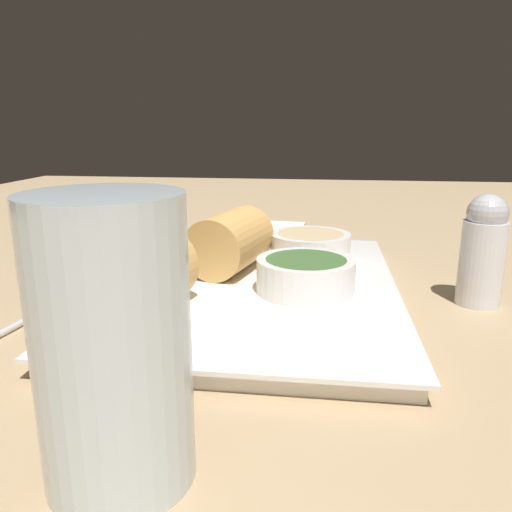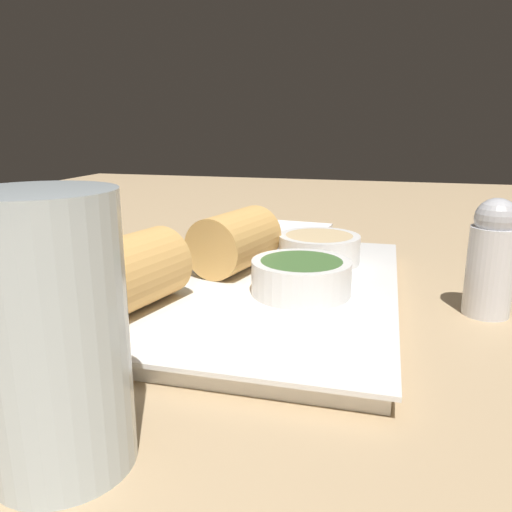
{
  "view_description": "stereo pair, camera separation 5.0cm",
  "coord_description": "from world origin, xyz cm",
  "px_view_note": "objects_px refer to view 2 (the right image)",
  "views": [
    {
      "loc": [
        42.4,
        7.26,
        16.31
      ],
      "look_at": [
        2.67,
        2.02,
        5.62
      ],
      "focal_mm": 35.0,
      "sensor_mm": 36.0,
      "label": 1
    },
    {
      "loc": [
        41.44,
        12.17,
        16.31
      ],
      "look_at": [
        2.67,
        2.02,
        5.62
      ],
      "focal_mm": 35.0,
      "sensor_mm": 36.0,
      "label": 2
    }
  ],
  "objects_px": {
    "dipping_bowl_far": "(319,248)",
    "drinking_glass": "(53,335)",
    "napkin": "(293,231)",
    "salt_shaker": "(492,258)",
    "spoon": "(89,281)",
    "serving_plate": "(256,289)",
    "dipping_bowl_near": "(301,276)"
  },
  "relations": [
    {
      "from": "dipping_bowl_far",
      "to": "drinking_glass",
      "type": "relative_size",
      "value": 0.65
    },
    {
      "from": "drinking_glass",
      "to": "napkin",
      "type": "bearing_deg",
      "value": 178.79
    },
    {
      "from": "dipping_bowl_far",
      "to": "drinking_glass",
      "type": "height_order",
      "value": "drinking_glass"
    },
    {
      "from": "dipping_bowl_far",
      "to": "salt_shaker",
      "type": "relative_size",
      "value": 0.85
    },
    {
      "from": "dipping_bowl_far",
      "to": "spoon",
      "type": "bearing_deg",
      "value": -67.19
    },
    {
      "from": "serving_plate",
      "to": "salt_shaker",
      "type": "xyz_separation_m",
      "value": [
        -0.01,
        0.18,
        0.04
      ]
    },
    {
      "from": "dipping_bowl_near",
      "to": "salt_shaker",
      "type": "xyz_separation_m",
      "value": [
        -0.03,
        0.14,
        0.02
      ]
    },
    {
      "from": "napkin",
      "to": "drinking_glass",
      "type": "height_order",
      "value": "drinking_glass"
    },
    {
      "from": "serving_plate",
      "to": "dipping_bowl_near",
      "type": "xyz_separation_m",
      "value": [
        0.02,
        0.04,
        0.02
      ]
    },
    {
      "from": "dipping_bowl_near",
      "to": "napkin",
      "type": "xyz_separation_m",
      "value": [
        -0.28,
        -0.06,
        -0.03
      ]
    },
    {
      "from": "napkin",
      "to": "serving_plate",
      "type": "bearing_deg",
      "value": 3.6
    },
    {
      "from": "spoon",
      "to": "salt_shaker",
      "type": "relative_size",
      "value": 2.02
    },
    {
      "from": "spoon",
      "to": "salt_shaker",
      "type": "xyz_separation_m",
      "value": [
        -0.02,
        0.33,
        0.04
      ]
    },
    {
      "from": "serving_plate",
      "to": "dipping_bowl_far",
      "type": "xyz_separation_m",
      "value": [
        -0.07,
        0.04,
        0.02
      ]
    },
    {
      "from": "dipping_bowl_far",
      "to": "napkin",
      "type": "xyz_separation_m",
      "value": [
        -0.19,
        -0.06,
        -0.03
      ]
    },
    {
      "from": "dipping_bowl_far",
      "to": "drinking_glass",
      "type": "xyz_separation_m",
      "value": [
        0.3,
        -0.07,
        0.03
      ]
    },
    {
      "from": "serving_plate",
      "to": "salt_shaker",
      "type": "relative_size",
      "value": 3.58
    },
    {
      "from": "serving_plate",
      "to": "napkin",
      "type": "bearing_deg",
      "value": -176.4
    },
    {
      "from": "dipping_bowl_far",
      "to": "drinking_glass",
      "type": "distance_m",
      "value": 0.31
    },
    {
      "from": "drinking_glass",
      "to": "serving_plate",
      "type": "bearing_deg",
      "value": 173.31
    },
    {
      "from": "dipping_bowl_near",
      "to": "napkin",
      "type": "distance_m",
      "value": 0.29
    },
    {
      "from": "serving_plate",
      "to": "salt_shaker",
      "type": "distance_m",
      "value": 0.19
    },
    {
      "from": "serving_plate",
      "to": "spoon",
      "type": "height_order",
      "value": "serving_plate"
    },
    {
      "from": "drinking_glass",
      "to": "salt_shaker",
      "type": "distance_m",
      "value": 0.31
    },
    {
      "from": "serving_plate",
      "to": "salt_shaker",
      "type": "bearing_deg",
      "value": 92.3
    },
    {
      "from": "serving_plate",
      "to": "drinking_glass",
      "type": "bearing_deg",
      "value": -6.69
    },
    {
      "from": "serving_plate",
      "to": "dipping_bowl_far",
      "type": "distance_m",
      "value": 0.08
    },
    {
      "from": "spoon",
      "to": "serving_plate",
      "type": "bearing_deg",
      "value": 94.65
    },
    {
      "from": "serving_plate",
      "to": "spoon",
      "type": "bearing_deg",
      "value": -85.35
    },
    {
      "from": "dipping_bowl_near",
      "to": "dipping_bowl_far",
      "type": "height_order",
      "value": "same"
    },
    {
      "from": "serving_plate",
      "to": "dipping_bowl_near",
      "type": "distance_m",
      "value": 0.05
    },
    {
      "from": "serving_plate",
      "to": "drinking_glass",
      "type": "distance_m",
      "value": 0.23
    }
  ]
}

